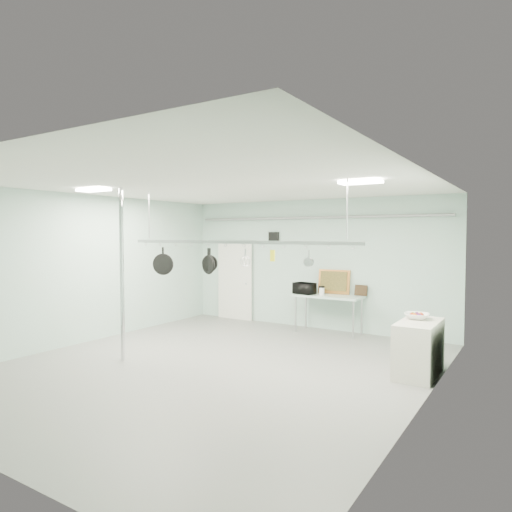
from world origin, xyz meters
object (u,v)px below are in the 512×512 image
Objects in this scene: fruit_bowl at (417,316)px; skillet_left at (163,261)px; chrome_pole at (122,274)px; skillet_mid at (210,259)px; microwave at (305,288)px; prep_table at (328,298)px; coffee_canister at (322,291)px; skillet_right at (208,261)px; pot_rack at (235,240)px; side_cabinet at (419,348)px.

fruit_bowl is 4.85m from skillet_left.
skillet_mid is (1.34, 0.90, 0.28)m from chrome_pole.
microwave is 3.56m from fruit_bowl.
chrome_pole is 4.85m from prep_table.
coffee_canister is 0.38× the size of skillet_right.
pot_rack is 0.66m from skillet_mid.
coffee_canister is at bearing 84.92° from pot_rack.
prep_table reaches higher than side_cabinet.
prep_table is 0.23m from coffee_canister.
skillet_left reaches higher than prep_table.
skillet_right is at bearing -159.54° from fruit_bowl.
chrome_pole reaches higher than skillet_mid.
skillet_mid is at bearing 180.00° from pot_rack.
prep_table is at bearing 139.21° from side_cabinet.
prep_table is at bearing 45.80° from coffee_canister.
fruit_bowl is at bearing 113.11° from side_cabinet.
skillet_right is at bearing 180.00° from pot_rack.
microwave is 3.62m from skillet_left.
coffee_canister is 0.33× the size of skillet_left.
microwave is 3.30m from skillet_mid.
pot_rack is 3.40m from fruit_bowl.
fruit_bowl is at bearing -8.64° from skillet_left.
pot_rack is 0.70m from skillet_right.
skillet_right is (-0.59, 0.00, -0.38)m from pot_rack.
pot_rack is at bearing 15.38° from skillet_right.
skillet_left is at bearing 165.28° from skillet_mid.
pot_rack is at bearing -24.32° from skillet_left.
prep_table is at bearing 88.68° from skillet_right.
fruit_bowl is 3.78m from skillet_mid.
fruit_bowl is (2.87, 1.29, -1.28)m from pot_rack.
skillet_left and skillet_right have the same top height.
microwave is at bearing 97.63° from skillet_right.
skillet_right is at bearing -24.32° from skillet_left.
skillet_mid reaches higher than side_cabinet.
chrome_pole reaches higher than skillet_left.
chrome_pole is 2.67× the size of side_cabinet.
pot_rack reaches higher than fruit_bowl.
microwave is 0.44m from coffee_canister.
skillet_mid reaches higher than fruit_bowl.
side_cabinet is 0.54m from fruit_bowl.
skillet_mid is (-0.96, -3.30, 1.04)m from prep_table.
fruit_bowl is at bearing 24.22° from pot_rack.
skillet_mid is 0.04m from skillet_right.
skillet_right is (-0.87, -3.18, 0.85)m from coffee_canister.
skillet_left is (-2.13, -3.30, 0.97)m from prep_table.
fruit_bowl reaches higher than side_cabinet.
side_cabinet is 3.43m from coffee_canister.
coffee_canister is 0.44× the size of fruit_bowl.
skillet_right is at bearing -105.35° from coffee_canister.
skillet_mid is 0.88× the size of skillet_right.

